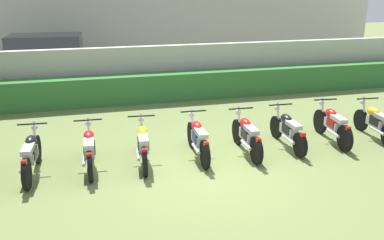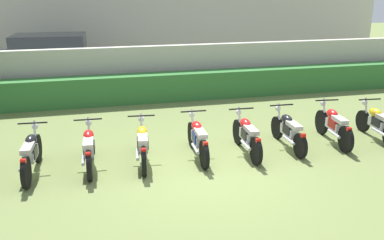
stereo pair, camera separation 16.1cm
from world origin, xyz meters
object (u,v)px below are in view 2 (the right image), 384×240
Objects in this scene: motorcycle_in_row_6 at (247,135)px; motorcycle_in_row_7 at (288,130)px; motorcycle_in_row_3 at (89,148)px; parked_car at (55,59)px; motorcycle_in_row_2 at (31,153)px; motorcycle_in_row_9 at (377,123)px; motorcycle_in_row_4 at (143,144)px; motorcycle_in_row_5 at (198,138)px; motorcycle_in_row_8 at (334,125)px.

motorcycle_in_row_7 is at bearing -81.50° from motorcycle_in_row_6.
motorcycle_in_row_7 is (4.61, 0.08, -0.01)m from motorcycle_in_row_3.
parked_car is 2.42× the size of motorcycle_in_row_2.
motorcycle_in_row_2 is at bearing 94.84° from motorcycle_in_row_9.
motorcycle_in_row_9 is (5.89, 0.06, -0.01)m from motorcycle_in_row_4.
parked_car reaches higher than motorcycle_in_row_4.
motorcycle_in_row_7 is (1.10, 0.12, -0.01)m from motorcycle_in_row_6.
motorcycle_in_row_5 is 4.64m from motorcycle_in_row_9.
motorcycle_in_row_3 is 7.02m from motorcycle_in_row_9.
motorcycle_in_row_5 is (3.49, -8.74, -0.48)m from parked_car.
motorcycle_in_row_5 is (2.37, 0.03, -0.00)m from motorcycle_in_row_3.
motorcycle_in_row_8 is at bearing 90.81° from motorcycle_in_row_9.
motorcycle_in_row_5 is 1.04× the size of motorcycle_in_row_9.
motorcycle_in_row_3 is 4.62m from motorcycle_in_row_7.
motorcycle_in_row_4 is at bearing 95.03° from motorcycle_in_row_9.
motorcycle_in_row_5 is 1.14m from motorcycle_in_row_6.
motorcycle_in_row_6 reaches higher than motorcycle_in_row_4.
motorcycle_in_row_2 is 8.17m from motorcycle_in_row_9.
motorcycle_in_row_3 is at bearing -85.71° from motorcycle_in_row_2.
motorcycle_in_row_3 reaches higher than motorcycle_in_row_6.
motorcycle_in_row_2 reaches higher than motorcycle_in_row_4.
motorcycle_in_row_9 is (3.50, 0.09, -0.01)m from motorcycle_in_row_6.
motorcycle_in_row_3 is at bearing 94.88° from motorcycle_in_row_9.
motorcycle_in_row_3 is (1.16, 0.00, 0.00)m from motorcycle_in_row_2.
motorcycle_in_row_9 is at bearing -89.16° from motorcycle_in_row_7.
motorcycle_in_row_3 is at bearing 91.59° from motorcycle_in_row_6.
motorcycle_in_row_7 is at bearing 93.74° from motorcycle_in_row_9.
parked_car reaches higher than motorcycle_in_row_9.
motorcycle_in_row_5 is 1.01× the size of motorcycle_in_row_7.
motorcycle_in_row_4 reaches higher than motorcycle_in_row_9.
motorcycle_in_row_9 is (2.40, -0.03, 0.00)m from motorcycle_in_row_7.
motorcycle_in_row_3 is at bearing 92.58° from motorcycle_in_row_7.
motorcycle_in_row_3 reaches higher than motorcycle_in_row_9.
parked_car reaches higher than motorcycle_in_row_2.
motorcycle_in_row_4 reaches higher than motorcycle_in_row_7.
motorcycle_in_row_2 is 3.53m from motorcycle_in_row_5.
motorcycle_in_row_2 is at bearing 92.26° from motorcycle_in_row_3.
motorcycle_in_row_5 reaches higher than motorcycle_in_row_4.
motorcycle_in_row_9 is (1.18, -0.08, -0.02)m from motorcycle_in_row_8.
parked_car is 9.07m from motorcycle_in_row_4.
motorcycle_in_row_5 is at bearing -85.34° from motorcycle_in_row_2.
motorcycle_in_row_6 is at bearing -86.32° from motorcycle_in_row_2.
motorcycle_in_row_3 reaches higher than motorcycle_in_row_5.
motorcycle_in_row_9 is at bearing -42.76° from parked_car.
motorcycle_in_row_3 is 0.98× the size of motorcycle_in_row_6.
motorcycle_in_row_8 is (5.84, 0.12, 0.00)m from motorcycle_in_row_3.
motorcycle_in_row_5 is 1.00× the size of motorcycle_in_row_6.
motorcycle_in_row_4 is at bearing 93.03° from motorcycle_in_row_7.
motorcycle_in_row_6 is 2.33m from motorcycle_in_row_8.
motorcycle_in_row_4 is at bearing -85.98° from motorcycle_in_row_2.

